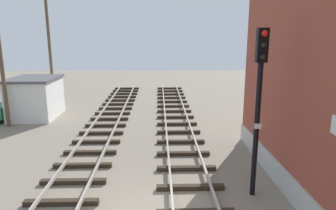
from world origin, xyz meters
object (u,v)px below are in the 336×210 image
Objects in this scene: signal_mast at (259,95)px; utility_pole_near at (0,55)px; control_hut at (35,97)px; utility_pole_far at (49,45)px.

utility_pole_near is at bearing 145.41° from signal_mast.
signal_mast reaches higher than control_hut.
signal_mast is 16.26m from control_hut.
utility_pole_far reaches higher than utility_pole_near.
control_hut is (-11.79, 10.97, -2.24)m from signal_mast.
control_hut is 0.45× the size of utility_pole_near.
utility_pole_far is at bearing 96.49° from control_hut.
signal_mast is at bearing -42.95° from control_hut.
utility_pole_far is (0.30, 7.59, 0.30)m from utility_pole_near.
signal_mast is at bearing -52.82° from utility_pole_far.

